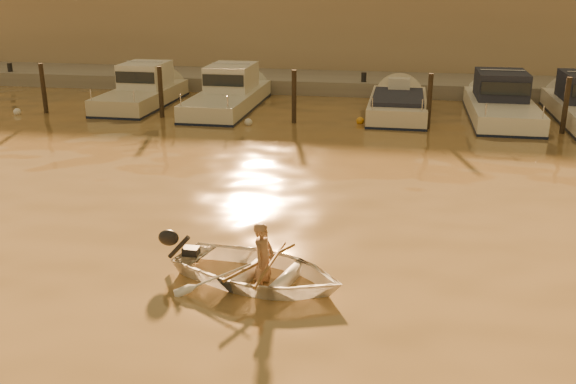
% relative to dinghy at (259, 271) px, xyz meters
% --- Properties ---
extents(ground_plane, '(160.00, 160.00, 0.00)m').
position_rel_dinghy_xyz_m(ground_plane, '(-1.44, -0.53, -0.22)').
color(ground_plane, olive).
rests_on(ground_plane, ground).
extents(dinghy, '(3.78, 3.12, 0.68)m').
position_rel_dinghy_xyz_m(dinghy, '(0.00, 0.00, 0.00)').
color(dinghy, white).
rests_on(dinghy, ground_plane).
extents(person, '(0.48, 0.61, 1.48)m').
position_rel_dinghy_xyz_m(person, '(0.10, -0.03, 0.22)').
color(person, '#936A49').
rests_on(person, dinghy).
extents(outboard_motor, '(0.97, 0.62, 0.70)m').
position_rel_dinghy_xyz_m(outboard_motor, '(-1.45, 0.39, 0.06)').
color(outboard_motor, black).
rests_on(outboard_motor, dinghy).
extents(oar_port, '(0.18, 2.10, 0.13)m').
position_rel_dinghy_xyz_m(oar_port, '(0.24, -0.07, 0.20)').
color(oar_port, brown).
rests_on(oar_port, dinghy).
extents(oar_starboard, '(0.95, 1.93, 0.13)m').
position_rel_dinghy_xyz_m(oar_starboard, '(0.05, -0.01, 0.20)').
color(oar_starboard, brown).
rests_on(oar_starboard, dinghy).
extents(moored_boat_1, '(2.23, 6.64, 1.75)m').
position_rel_dinghy_xyz_m(moored_boat_1, '(-8.70, 15.47, 0.41)').
color(moored_boat_1, beige).
rests_on(moored_boat_1, ground_plane).
extents(moored_boat_2, '(2.26, 7.59, 1.75)m').
position_rel_dinghy_xyz_m(moored_boat_2, '(-4.86, 15.47, 0.41)').
color(moored_boat_2, silver).
rests_on(moored_boat_2, ground_plane).
extents(moored_boat_3, '(2.22, 6.36, 0.95)m').
position_rel_dinghy_xyz_m(moored_boat_3, '(2.21, 15.47, 0.01)').
color(moored_boat_3, beige).
rests_on(moored_boat_3, ground_plane).
extents(moored_boat_4, '(2.37, 7.26, 1.75)m').
position_rel_dinghy_xyz_m(moored_boat_4, '(6.21, 15.47, 0.41)').
color(moored_boat_4, white).
rests_on(moored_boat_4, ground_plane).
extents(piling_0, '(0.18, 0.18, 2.20)m').
position_rel_dinghy_xyz_m(piling_0, '(-11.94, 13.27, 0.68)').
color(piling_0, '#2D2319').
rests_on(piling_0, ground_plane).
extents(piling_1, '(0.18, 0.18, 2.20)m').
position_rel_dinghy_xyz_m(piling_1, '(-6.94, 13.27, 0.68)').
color(piling_1, '#2D2319').
rests_on(piling_1, ground_plane).
extents(piling_2, '(0.18, 0.18, 2.20)m').
position_rel_dinghy_xyz_m(piling_2, '(-1.64, 13.27, 0.68)').
color(piling_2, '#2D2319').
rests_on(piling_2, ground_plane).
extents(piling_3, '(0.18, 0.18, 2.20)m').
position_rel_dinghy_xyz_m(piling_3, '(3.36, 13.27, 0.68)').
color(piling_3, '#2D2319').
rests_on(piling_3, ground_plane).
extents(piling_4, '(0.18, 0.18, 2.20)m').
position_rel_dinghy_xyz_m(piling_4, '(8.06, 13.27, 0.68)').
color(piling_4, '#2D2319').
rests_on(piling_4, ground_plane).
extents(fender_a, '(0.30, 0.30, 0.30)m').
position_rel_dinghy_xyz_m(fender_a, '(-12.93, 12.76, -0.12)').
color(fender_a, white).
rests_on(fender_a, ground_plane).
extents(fender_b, '(0.30, 0.30, 0.30)m').
position_rel_dinghy_xyz_m(fender_b, '(-7.74, 13.15, -0.12)').
color(fender_b, orange).
rests_on(fender_b, ground_plane).
extents(fender_c, '(0.30, 0.30, 0.30)m').
position_rel_dinghy_xyz_m(fender_c, '(-3.27, 12.58, -0.12)').
color(fender_c, silver).
rests_on(fender_c, ground_plane).
extents(fender_d, '(0.30, 0.30, 0.30)m').
position_rel_dinghy_xyz_m(fender_d, '(0.85, 13.60, -0.12)').
color(fender_d, orange).
rests_on(fender_d, ground_plane).
extents(fender_e, '(0.30, 0.30, 0.30)m').
position_rel_dinghy_xyz_m(fender_e, '(5.96, 12.64, -0.12)').
color(fender_e, white).
rests_on(fender_e, ground_plane).
extents(quay, '(52.00, 4.00, 1.00)m').
position_rel_dinghy_xyz_m(quay, '(-1.44, 20.97, -0.07)').
color(quay, gray).
rests_on(quay, ground_plane).
extents(waterfront_building, '(46.00, 7.00, 4.80)m').
position_rel_dinghy_xyz_m(waterfront_building, '(-1.44, 26.47, 2.18)').
color(waterfront_building, '#9E8466').
rests_on(waterfront_building, quay).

